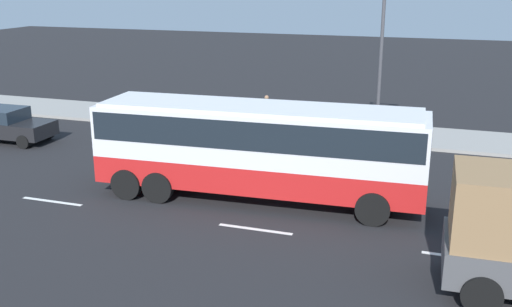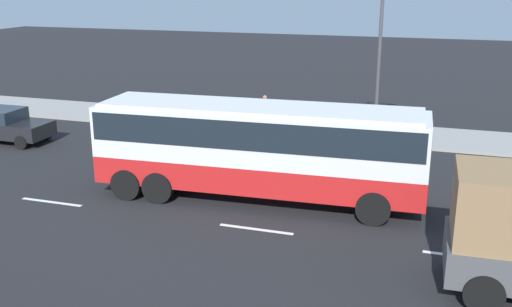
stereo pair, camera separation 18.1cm
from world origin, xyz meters
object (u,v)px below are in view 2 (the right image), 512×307
car_black_sedan (0,124)px  street_lamp (383,56)px  pedestrian_near_curb (305,117)px  pedestrian_at_crossing (265,109)px  coach_bus (258,142)px

car_black_sedan → street_lamp: size_ratio=0.70×
car_black_sedan → street_lamp: (17.16, 5.30, 3.24)m
pedestrian_near_curb → pedestrian_at_crossing: 2.52m
coach_bus → pedestrian_near_curb: bearing=89.8°
street_lamp → pedestrian_at_crossing: bearing=172.3°
coach_bus → car_black_sedan: coach_bus is taller
coach_bus → car_black_sedan: 14.53m
coach_bus → car_black_sedan: (-14.03, 3.54, -1.26)m
car_black_sedan → pedestrian_near_curb: (13.65, 5.15, 0.18)m
coach_bus → pedestrian_near_curb: size_ratio=7.56×
pedestrian_near_curb → street_lamp: bearing=-120.3°
coach_bus → car_black_sedan: bearing=163.0°
pedestrian_at_crossing → street_lamp: size_ratio=0.24×
pedestrian_near_curb → coach_bus: bearing=149.9°
coach_bus → pedestrian_near_curb: 8.77m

